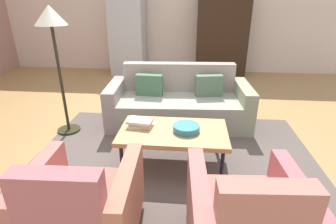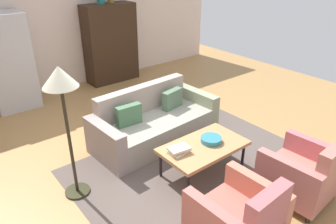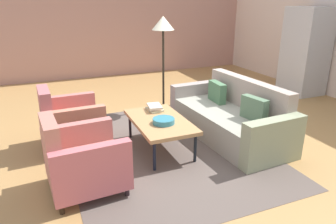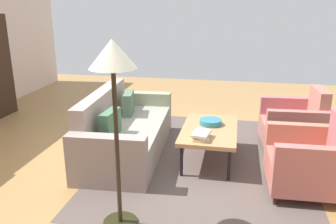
{
  "view_description": "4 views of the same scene",
  "coord_description": "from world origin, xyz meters",
  "px_view_note": "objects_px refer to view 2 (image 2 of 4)",
  "views": [
    {
      "loc": [
        0.53,
        -3.34,
        1.8
      ],
      "look_at": [
        0.27,
        -0.54,
        0.57
      ],
      "focal_mm": 28.14,
      "sensor_mm": 36.0,
      "label": 1
    },
    {
      "loc": [
        -2.35,
        -3.34,
        2.8
      ],
      "look_at": [
        0.23,
        -0.11,
        0.74
      ],
      "focal_mm": 34.12,
      "sensor_mm": 36.0,
      "label": 2
    },
    {
      "loc": [
        4.1,
        -2.19,
        2.01
      ],
      "look_at": [
        0.4,
        -0.65,
        0.56
      ],
      "focal_mm": 33.6,
      "sensor_mm": 36.0,
      "label": 3
    },
    {
      "loc": [
        -3.93,
        -1.05,
        2.0
      ],
      "look_at": [
        0.35,
        -0.2,
        0.62
      ],
      "focal_mm": 37.42,
      "sensor_mm": 36.0,
      "label": 4
    }
  ],
  "objects_px": {
    "coffee_table": "(203,147)",
    "armchair_left": "(241,221)",
    "refrigerator": "(8,62)",
    "fruit_bowl": "(211,140)",
    "floor_lamp": "(61,90)",
    "armchair_right": "(305,175)",
    "book_stack": "(179,150)",
    "cabinet": "(110,44)",
    "couch": "(153,123)"
  },
  "relations": [
    {
      "from": "coffee_table",
      "to": "armchair_left",
      "type": "xyz_separation_m",
      "value": [
        -0.6,
        -1.17,
        -0.06
      ]
    },
    {
      "from": "coffee_table",
      "to": "book_stack",
      "type": "distance_m",
      "value": 0.4
    },
    {
      "from": "refrigerator",
      "to": "floor_lamp",
      "type": "xyz_separation_m",
      "value": [
        -0.17,
        -3.25,
        0.52
      ]
    },
    {
      "from": "armchair_right",
      "to": "refrigerator",
      "type": "distance_m",
      "value": 5.52
    },
    {
      "from": "coffee_table",
      "to": "refrigerator",
      "type": "height_order",
      "value": "refrigerator"
    },
    {
      "from": "armchair_right",
      "to": "coffee_table",
      "type": "bearing_deg",
      "value": 113.61
    },
    {
      "from": "armchair_left",
      "to": "floor_lamp",
      "type": "height_order",
      "value": "floor_lamp"
    },
    {
      "from": "armchair_left",
      "to": "armchair_right",
      "type": "height_order",
      "value": "same"
    },
    {
      "from": "couch",
      "to": "book_stack",
      "type": "bearing_deg",
      "value": 67.9
    },
    {
      "from": "coffee_table",
      "to": "book_stack",
      "type": "xyz_separation_m",
      "value": [
        -0.39,
        0.07,
        0.08
      ]
    },
    {
      "from": "couch",
      "to": "refrigerator",
      "type": "relative_size",
      "value": 1.16
    },
    {
      "from": "refrigerator",
      "to": "floor_lamp",
      "type": "relative_size",
      "value": 1.08
    },
    {
      "from": "armchair_left",
      "to": "fruit_bowl",
      "type": "height_order",
      "value": "armchair_left"
    },
    {
      "from": "coffee_table",
      "to": "fruit_bowl",
      "type": "relative_size",
      "value": 4.08
    },
    {
      "from": "armchair_right",
      "to": "fruit_bowl",
      "type": "height_order",
      "value": "armchair_right"
    },
    {
      "from": "book_stack",
      "to": "cabinet",
      "type": "xyz_separation_m",
      "value": [
        1.25,
        3.98,
        0.42
      ]
    },
    {
      "from": "couch",
      "to": "floor_lamp",
      "type": "xyz_separation_m",
      "value": [
        -1.58,
        -0.5,
        1.16
      ]
    },
    {
      "from": "floor_lamp",
      "to": "armchair_left",
      "type": "bearing_deg",
      "value": -61.99
    },
    {
      "from": "armchair_left",
      "to": "floor_lamp",
      "type": "relative_size",
      "value": 0.51
    },
    {
      "from": "book_stack",
      "to": "floor_lamp",
      "type": "height_order",
      "value": "floor_lamp"
    },
    {
      "from": "refrigerator",
      "to": "couch",
      "type": "bearing_deg",
      "value": -62.9
    },
    {
      "from": "fruit_bowl",
      "to": "book_stack",
      "type": "xyz_separation_m",
      "value": [
        -0.53,
        0.07,
        0.01
      ]
    },
    {
      "from": "couch",
      "to": "cabinet",
      "type": "height_order",
      "value": "cabinet"
    },
    {
      "from": "armchair_right",
      "to": "book_stack",
      "type": "distance_m",
      "value": 1.59
    },
    {
      "from": "couch",
      "to": "armchair_left",
      "type": "height_order",
      "value": "armchair_left"
    },
    {
      "from": "cabinet",
      "to": "coffee_table",
      "type": "bearing_deg",
      "value": -102.1
    },
    {
      "from": "armchair_left",
      "to": "fruit_bowl",
      "type": "bearing_deg",
      "value": 55.37
    },
    {
      "from": "armchair_left",
      "to": "floor_lamp",
      "type": "distance_m",
      "value": 2.37
    },
    {
      "from": "fruit_bowl",
      "to": "floor_lamp",
      "type": "distance_m",
      "value": 2.1
    },
    {
      "from": "armchair_right",
      "to": "floor_lamp",
      "type": "relative_size",
      "value": 0.51
    },
    {
      "from": "cabinet",
      "to": "refrigerator",
      "type": "relative_size",
      "value": 0.97
    },
    {
      "from": "book_stack",
      "to": "cabinet",
      "type": "relative_size",
      "value": 0.17
    },
    {
      "from": "armchair_left",
      "to": "floor_lamp",
      "type": "bearing_deg",
      "value": 115.8
    },
    {
      "from": "refrigerator",
      "to": "book_stack",
      "type": "bearing_deg",
      "value": -75.13
    },
    {
      "from": "fruit_bowl",
      "to": "cabinet",
      "type": "bearing_deg",
      "value": 79.85
    },
    {
      "from": "coffee_table",
      "to": "book_stack",
      "type": "bearing_deg",
      "value": 170.0
    },
    {
      "from": "book_stack",
      "to": "refrigerator",
      "type": "xyz_separation_m",
      "value": [
        -1.03,
        3.87,
        0.44
      ]
    },
    {
      "from": "fruit_bowl",
      "to": "floor_lamp",
      "type": "height_order",
      "value": "floor_lamp"
    },
    {
      "from": "couch",
      "to": "armchair_right",
      "type": "bearing_deg",
      "value": 101.25
    },
    {
      "from": "coffee_table",
      "to": "armchair_left",
      "type": "relative_size",
      "value": 1.36
    },
    {
      "from": "armchair_right",
      "to": "floor_lamp",
      "type": "xyz_separation_m",
      "value": [
        -2.19,
        1.86,
        1.1
      ]
    },
    {
      "from": "coffee_table",
      "to": "armchair_right",
      "type": "height_order",
      "value": "armchair_right"
    },
    {
      "from": "fruit_bowl",
      "to": "book_stack",
      "type": "height_order",
      "value": "book_stack"
    },
    {
      "from": "coffee_table",
      "to": "refrigerator",
      "type": "relative_size",
      "value": 0.65
    },
    {
      "from": "couch",
      "to": "book_stack",
      "type": "xyz_separation_m",
      "value": [
        -0.38,
        -1.12,
        0.19
      ]
    },
    {
      "from": "refrigerator",
      "to": "coffee_table",
      "type": "bearing_deg",
      "value": -70.25
    },
    {
      "from": "cabinet",
      "to": "refrigerator",
      "type": "distance_m",
      "value": 2.28
    },
    {
      "from": "fruit_bowl",
      "to": "refrigerator",
      "type": "distance_m",
      "value": 4.26
    },
    {
      "from": "coffee_table",
      "to": "refrigerator",
      "type": "distance_m",
      "value": 4.22
    },
    {
      "from": "fruit_bowl",
      "to": "floor_lamp",
      "type": "relative_size",
      "value": 0.17
    }
  ]
}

